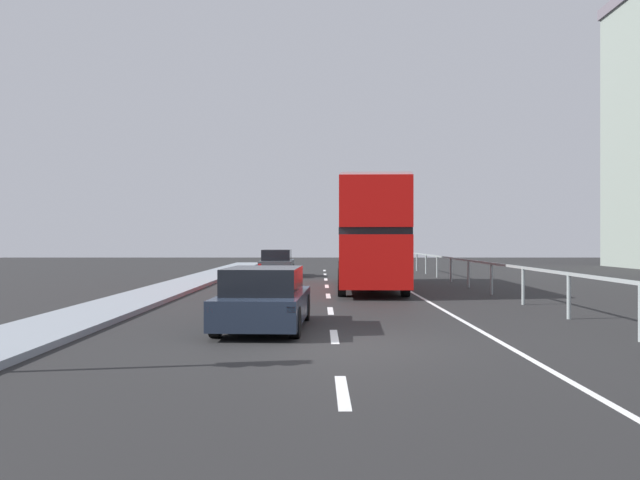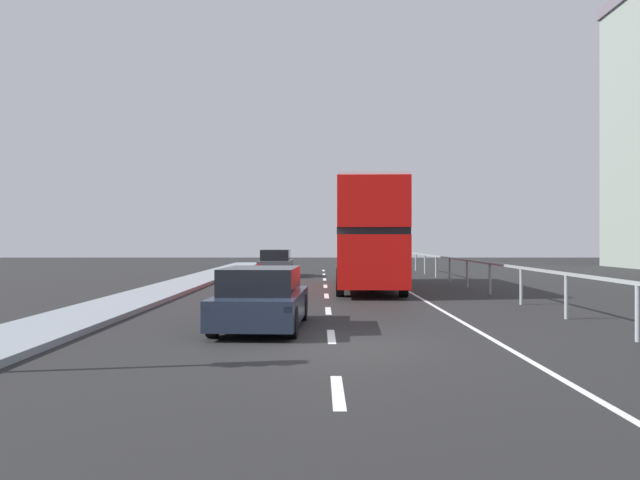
{
  "view_description": "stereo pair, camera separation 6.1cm",
  "coord_description": "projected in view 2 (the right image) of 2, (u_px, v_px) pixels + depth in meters",
  "views": [
    {
      "loc": [
        -0.29,
        -11.84,
        1.96
      ],
      "look_at": [
        -0.23,
        7.16,
        1.98
      ],
      "focal_mm": 35.12,
      "sensor_mm": 36.0,
      "label": 1
    },
    {
      "loc": [
        -0.23,
        -11.84,
        1.96
      ],
      "look_at": [
        -0.23,
        7.16,
        1.98
      ],
      "focal_mm": 35.12,
      "sensor_mm": 36.0,
      "label": 2
    }
  ],
  "objects": [
    {
      "name": "ground_plane",
      "position": [
        332.0,
        347.0,
        11.84
      ],
      "size": [
        73.42,
        120.0,
        0.1
      ],
      "primitive_type": "cube",
      "color": "black"
    },
    {
      "name": "near_sidewalk_kerb",
      "position": [
        7.0,
        340.0,
        11.84
      ],
      "size": [
        2.09,
        80.0,
        0.14
      ],
      "primitive_type": "cube",
      "color": "gray",
      "rests_on": "ground"
    },
    {
      "name": "lane_paint_markings",
      "position": [
        390.0,
        300.0,
        20.46
      ],
      "size": [
        3.33,
        46.0,
        0.01
      ],
      "color": "silver",
      "rests_on": "ground"
    },
    {
      "name": "bridge_side_railing",
      "position": [
        504.0,
        271.0,
        20.84
      ],
      "size": [
        0.1,
        42.0,
        1.17
      ],
      "color": "gray",
      "rests_on": "ground"
    },
    {
      "name": "double_decker_bus_red",
      "position": [
        367.0,
        233.0,
        25.6
      ],
      "size": [
        2.77,
        10.79,
        4.21
      ],
      "rotation": [
        0.0,
        0.0,
        -0.03
      ],
      "color": "red",
      "rests_on": "ground"
    },
    {
      "name": "hatchback_car_near",
      "position": [
        262.0,
        299.0,
        13.93
      ],
      "size": [
        1.98,
        4.28,
        1.37
      ],
      "rotation": [
        0.0,
        0.0,
        -0.05
      ],
      "color": "#1F2838",
      "rests_on": "ground"
    },
    {
      "name": "sedan_car_ahead",
      "position": [
        276.0,
        264.0,
        34.23
      ],
      "size": [
        1.76,
        4.11,
        1.46
      ],
      "rotation": [
        0.0,
        0.0,
        0.0
      ],
      "color": "#404C54",
      "rests_on": "ground"
    }
  ]
}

